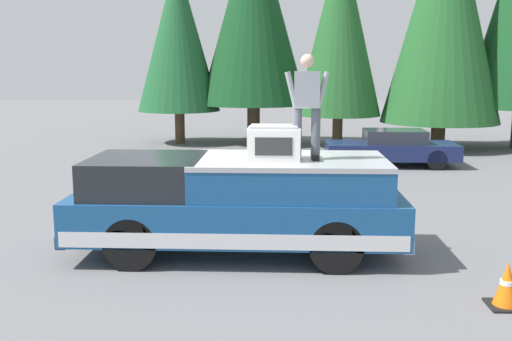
{
  "coord_description": "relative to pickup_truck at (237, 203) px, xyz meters",
  "views": [
    {
      "loc": [
        -9.97,
        -0.82,
        3.15
      ],
      "look_at": [
        0.15,
        -0.37,
        1.35
      ],
      "focal_mm": 41.29,
      "sensor_mm": 36.0,
      "label": 1
    }
  ],
  "objects": [
    {
      "name": "ground_plane",
      "position": [
        0.35,
        0.08,
        -0.87
      ],
      "size": [
        90.0,
        90.0,
        0.0
      ],
      "primitive_type": "plane",
      "color": "slate"
    },
    {
      "name": "pickup_truck",
      "position": [
        0.0,
        0.0,
        0.0
      ],
      "size": [
        2.01,
        5.54,
        1.65
      ],
      "color": "navy",
      "rests_on": "ground"
    },
    {
      "name": "compressor_unit",
      "position": [
        -0.17,
        -0.61,
        1.05
      ],
      "size": [
        0.65,
        0.84,
        0.56
      ],
      "color": "white",
      "rests_on": "pickup_truck"
    },
    {
      "name": "person_on_truck_bed",
      "position": [
        -0.13,
        -1.14,
        1.68
      ],
      "size": [
        0.29,
        0.72,
        1.69
      ],
      "color": "#4C515B",
      "rests_on": "pickup_truck"
    },
    {
      "name": "parked_car_navy",
      "position": [
        9.15,
        -4.25,
        -0.29
      ],
      "size": [
        1.64,
        4.1,
        1.16
      ],
      "color": "navy",
      "rests_on": "ground"
    },
    {
      "name": "traffic_cone",
      "position": [
        -2.1,
        -3.73,
        -0.58
      ],
      "size": [
        0.47,
        0.47,
        0.62
      ],
      "color": "black",
      "rests_on": "ground"
    },
    {
      "name": "conifer_left",
      "position": [
        13.33,
        -6.78,
        4.45
      ],
      "size": [
        4.47,
        4.47,
        9.65
      ],
      "color": "#4C3826",
      "rests_on": "ground"
    },
    {
      "name": "conifer_center_left",
      "position": [
        13.67,
        -2.93,
        3.79
      ],
      "size": [
        3.3,
        3.3,
        8.1
      ],
      "color": "#4C3826",
      "rests_on": "ground"
    },
    {
      "name": "conifer_center_right",
      "position": [
        14.76,
        0.44,
        4.54
      ],
      "size": [
        4.38,
        4.38,
        9.27
      ],
      "color": "#4C3826",
      "rests_on": "ground"
    },
    {
      "name": "conifer_right",
      "position": [
        14.52,
        3.49,
        3.49
      ],
      "size": [
        3.36,
        3.36,
        7.42
      ],
      "color": "#4C3826",
      "rests_on": "ground"
    }
  ]
}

